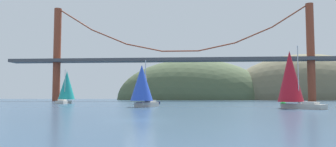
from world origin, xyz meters
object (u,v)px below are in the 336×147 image
Objects in this scene: sailboat_blue_spinnaker at (142,85)px; sailboat_crimson_sail at (291,78)px; sailboat_red_spinnaker at (143,90)px; sailboat_teal_sail at (67,87)px; channel_buoy at (283,104)px.

sailboat_crimson_sail is at bearing -11.38° from sailboat_blue_spinnaker.
sailboat_red_spinnaker is 0.80× the size of sailboat_teal_sail.
sailboat_red_spinnaker is 0.82× the size of sailboat_blue_spinnaker.
sailboat_blue_spinnaker is 28.66m from channel_buoy.
sailboat_blue_spinnaker reaches higher than channel_buoy.
channel_buoy is at bearing 21.03° from sailboat_blue_spinnaker.
sailboat_teal_sail is at bearing 163.38° from channel_buoy.
sailboat_crimson_sail is (23.66, -4.76, 0.75)m from sailboat_blue_spinnaker.
sailboat_crimson_sail is at bearing -40.93° from sailboat_red_spinnaker.
channel_buoy is at bearing -15.06° from sailboat_red_spinnaker.
sailboat_blue_spinnaker is at bearing 168.62° from sailboat_crimson_sail.
sailboat_teal_sail is 55.76m from sailboat_crimson_sail.
sailboat_red_spinnaker is 30.39m from channel_buoy.
sailboat_blue_spinnaker reaches higher than sailboat_red_spinnaker.
sailboat_teal_sail is 52.29m from channel_buoy.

